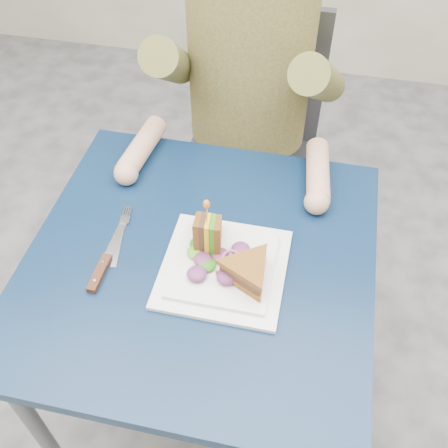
% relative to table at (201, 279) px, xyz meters
% --- Properties ---
extents(ground, '(4.00, 4.00, 0.00)m').
position_rel_table_xyz_m(ground, '(0.00, 0.00, -0.65)').
color(ground, '#545457').
rests_on(ground, ground).
extents(table, '(0.75, 0.75, 0.73)m').
position_rel_table_xyz_m(table, '(0.00, 0.00, 0.00)').
color(table, black).
rests_on(table, ground).
extents(chair, '(0.42, 0.40, 0.93)m').
position_rel_table_xyz_m(chair, '(0.00, 0.68, -0.11)').
color(chair, '#47474C').
rests_on(chair, ground).
extents(diner, '(0.54, 0.59, 0.74)m').
position_rel_table_xyz_m(diner, '(-0.00, 0.57, 0.26)').
color(diner, brown).
rests_on(diner, chair).
extents(plate, '(0.26, 0.26, 0.02)m').
position_rel_table_xyz_m(plate, '(0.06, -0.02, 0.09)').
color(plate, white).
rests_on(plate, table).
extents(sandwich_flat, '(0.18, 0.18, 0.05)m').
position_rel_table_xyz_m(sandwich_flat, '(0.11, -0.05, 0.12)').
color(sandwich_flat, brown).
rests_on(sandwich_flat, plate).
extents(sandwich_upright, '(0.08, 0.13, 0.13)m').
position_rel_table_xyz_m(sandwich_upright, '(0.01, 0.02, 0.13)').
color(sandwich_upright, brown).
rests_on(sandwich_upright, plate).
extents(fork, '(0.04, 0.18, 0.01)m').
position_rel_table_xyz_m(fork, '(-0.19, 0.02, 0.08)').
color(fork, silver).
rests_on(fork, table).
extents(knife, '(0.02, 0.22, 0.02)m').
position_rel_table_xyz_m(knife, '(-0.19, -0.07, 0.09)').
color(knife, silver).
rests_on(knife, table).
extents(toothpick, '(0.01, 0.01, 0.06)m').
position_rel_table_xyz_m(toothpick, '(0.01, 0.02, 0.20)').
color(toothpick, tan).
rests_on(toothpick, sandwich_upright).
extents(toothpick_frill, '(0.01, 0.01, 0.02)m').
position_rel_table_xyz_m(toothpick_frill, '(0.01, 0.02, 0.23)').
color(toothpick_frill, orange).
rests_on(toothpick_frill, sandwich_upright).
extents(lettuce_spill, '(0.15, 0.13, 0.02)m').
position_rel_table_xyz_m(lettuce_spill, '(0.06, -0.01, 0.11)').
color(lettuce_spill, '#337A14').
rests_on(lettuce_spill, plate).
extents(onion_ring, '(0.04, 0.04, 0.02)m').
position_rel_table_xyz_m(onion_ring, '(0.07, -0.02, 0.11)').
color(onion_ring, '#9E4C7A').
rests_on(onion_ring, plate).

